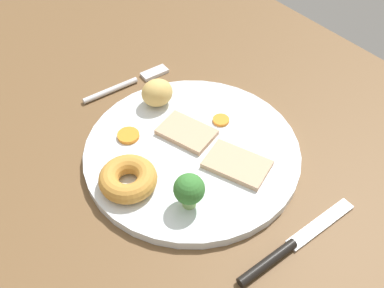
{
  "coord_description": "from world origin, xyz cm",
  "views": [
    {
      "loc": [
        35.42,
        -25.04,
        52.11
      ],
      "look_at": [
        1.65,
        2.12,
        6.0
      ],
      "focal_mm": 43.32,
      "sensor_mm": 36.0,
      "label": 1
    }
  ],
  "objects_px": {
    "carrot_coin_front": "(128,136)",
    "yorkshire_pudding": "(128,179)",
    "fork": "(129,83)",
    "roast_potato_left": "(157,93)",
    "knife": "(288,248)",
    "dinner_plate": "(192,152)",
    "meat_slice_main": "(187,132)",
    "meat_slice_under": "(237,164)",
    "carrot_coin_back": "(222,121)",
    "broccoli_floret": "(189,190)"
  },
  "relations": [
    {
      "from": "meat_slice_main",
      "to": "carrot_coin_front",
      "type": "distance_m",
      "value": 0.08
    },
    {
      "from": "meat_slice_under",
      "to": "yorkshire_pudding",
      "type": "distance_m",
      "value": 0.15
    },
    {
      "from": "dinner_plate",
      "to": "carrot_coin_back",
      "type": "height_order",
      "value": "carrot_coin_back"
    },
    {
      "from": "broccoli_floret",
      "to": "meat_slice_main",
      "type": "bearing_deg",
      "value": 143.2
    },
    {
      "from": "meat_slice_under",
      "to": "carrot_coin_front",
      "type": "xyz_separation_m",
      "value": [
        -0.14,
        -0.08,
        -0.0
      ]
    },
    {
      "from": "carrot_coin_back",
      "to": "knife",
      "type": "relative_size",
      "value": 0.13
    },
    {
      "from": "fork",
      "to": "carrot_coin_front",
      "type": "bearing_deg",
      "value": -119.39
    },
    {
      "from": "dinner_plate",
      "to": "roast_potato_left",
      "type": "height_order",
      "value": "roast_potato_left"
    },
    {
      "from": "carrot_coin_front",
      "to": "knife",
      "type": "xyz_separation_m",
      "value": [
        0.26,
        0.05,
        -0.01
      ]
    },
    {
      "from": "roast_potato_left",
      "to": "fork",
      "type": "bearing_deg",
      "value": -179.34
    },
    {
      "from": "roast_potato_left",
      "to": "carrot_coin_back",
      "type": "distance_m",
      "value": 0.11
    },
    {
      "from": "knife",
      "to": "fork",
      "type": "bearing_deg",
      "value": 88.16
    },
    {
      "from": "knife",
      "to": "dinner_plate",
      "type": "bearing_deg",
      "value": 90.05
    },
    {
      "from": "meat_slice_main",
      "to": "fork",
      "type": "relative_size",
      "value": 0.5
    },
    {
      "from": "broccoli_floret",
      "to": "fork",
      "type": "height_order",
      "value": "broccoli_floret"
    },
    {
      "from": "meat_slice_under",
      "to": "roast_potato_left",
      "type": "height_order",
      "value": "roast_potato_left"
    },
    {
      "from": "yorkshire_pudding",
      "to": "broccoli_floret",
      "type": "xyz_separation_m",
      "value": [
        0.07,
        0.04,
        0.02
      ]
    },
    {
      "from": "roast_potato_left",
      "to": "knife",
      "type": "xyz_separation_m",
      "value": [
        0.29,
        -0.02,
        -0.03
      ]
    },
    {
      "from": "carrot_coin_back",
      "to": "yorkshire_pudding",
      "type": "bearing_deg",
      "value": -85.88
    },
    {
      "from": "dinner_plate",
      "to": "fork",
      "type": "bearing_deg",
      "value": 174.53
    },
    {
      "from": "dinner_plate",
      "to": "fork",
      "type": "xyz_separation_m",
      "value": [
        -0.19,
        0.02,
        -0.0
      ]
    },
    {
      "from": "broccoli_floret",
      "to": "meat_slice_under",
      "type": "bearing_deg",
      "value": 95.72
    },
    {
      "from": "meat_slice_main",
      "to": "carrot_coin_back",
      "type": "distance_m",
      "value": 0.06
    },
    {
      "from": "yorkshire_pudding",
      "to": "carrot_coin_front",
      "type": "relative_size",
      "value": 2.41
    },
    {
      "from": "meat_slice_main",
      "to": "carrot_coin_back",
      "type": "relative_size",
      "value": 3.16
    },
    {
      "from": "dinner_plate",
      "to": "yorkshire_pudding",
      "type": "height_order",
      "value": "yorkshire_pudding"
    },
    {
      "from": "yorkshire_pudding",
      "to": "knife",
      "type": "xyz_separation_m",
      "value": [
        0.19,
        0.1,
        -0.02
      ]
    },
    {
      "from": "carrot_coin_front",
      "to": "fork",
      "type": "distance_m",
      "value": 0.13
    },
    {
      "from": "meat_slice_main",
      "to": "carrot_coin_front",
      "type": "bearing_deg",
      "value": -125.05
    },
    {
      "from": "meat_slice_main",
      "to": "yorkshire_pudding",
      "type": "bearing_deg",
      "value": -77.5
    },
    {
      "from": "meat_slice_main",
      "to": "carrot_coin_front",
      "type": "xyz_separation_m",
      "value": [
        -0.05,
        -0.07,
        -0.0
      ]
    },
    {
      "from": "carrot_coin_front",
      "to": "knife",
      "type": "height_order",
      "value": "carrot_coin_front"
    },
    {
      "from": "meat_slice_under",
      "to": "fork",
      "type": "relative_size",
      "value": 0.54
    },
    {
      "from": "dinner_plate",
      "to": "meat_slice_main",
      "type": "height_order",
      "value": "meat_slice_main"
    },
    {
      "from": "carrot_coin_front",
      "to": "fork",
      "type": "bearing_deg",
      "value": 146.59
    },
    {
      "from": "yorkshire_pudding",
      "to": "carrot_coin_back",
      "type": "bearing_deg",
      "value": 94.12
    },
    {
      "from": "dinner_plate",
      "to": "carrot_coin_front",
      "type": "height_order",
      "value": "carrot_coin_front"
    },
    {
      "from": "meat_slice_main",
      "to": "yorkshire_pudding",
      "type": "xyz_separation_m",
      "value": [
        0.03,
        -0.12,
        0.01
      ]
    },
    {
      "from": "yorkshire_pudding",
      "to": "carrot_coin_back",
      "type": "distance_m",
      "value": 0.17
    },
    {
      "from": "meat_slice_under",
      "to": "broccoli_floret",
      "type": "height_order",
      "value": "broccoli_floret"
    },
    {
      "from": "fork",
      "to": "knife",
      "type": "relative_size",
      "value": 0.83
    },
    {
      "from": "carrot_coin_front",
      "to": "yorkshire_pudding",
      "type": "bearing_deg",
      "value": -33.06
    },
    {
      "from": "dinner_plate",
      "to": "meat_slice_under",
      "type": "height_order",
      "value": "meat_slice_under"
    },
    {
      "from": "meat_slice_under",
      "to": "dinner_plate",
      "type": "bearing_deg",
      "value": -156.36
    },
    {
      "from": "carrot_coin_front",
      "to": "fork",
      "type": "relative_size",
      "value": 0.2
    },
    {
      "from": "carrot_coin_front",
      "to": "meat_slice_main",
      "type": "bearing_deg",
      "value": 54.95
    },
    {
      "from": "fork",
      "to": "dinner_plate",
      "type": "bearing_deg",
      "value": -91.44
    },
    {
      "from": "meat_slice_main",
      "to": "yorkshire_pudding",
      "type": "relative_size",
      "value": 1.02
    },
    {
      "from": "yorkshire_pudding",
      "to": "roast_potato_left",
      "type": "xyz_separation_m",
      "value": [
        -0.1,
        0.12,
        0.01
      ]
    },
    {
      "from": "roast_potato_left",
      "to": "fork",
      "type": "distance_m",
      "value": 0.09
    }
  ]
}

